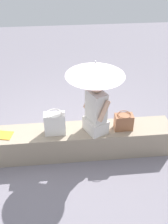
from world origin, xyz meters
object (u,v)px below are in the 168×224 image
(parasol, at_px, (95,69))
(magazine, at_px, (3,135))
(person_seated, at_px, (96,110))
(handbag_black, at_px, (55,123))
(tote_bag_canvas, at_px, (124,122))

(parasol, relative_size, magazine, 4.16)
(person_seated, distance_m, handbag_black, 0.66)
(person_seated, height_order, tote_bag_canvas, person_seated)
(parasol, xyz_separation_m, handbag_black, (0.60, 0.04, -0.85))
(handbag_black, height_order, tote_bag_canvas, handbag_black)
(person_seated, bearing_deg, handbag_black, -0.13)
(handbag_black, distance_m, tote_bag_canvas, 1.07)
(parasol, distance_m, handbag_black, 1.04)
(tote_bag_canvas, bearing_deg, handbag_black, 0.09)
(parasol, relative_size, handbag_black, 3.08)
(parasol, height_order, magazine, parasol)
(parasol, height_order, handbag_black, parasol)
(person_seated, relative_size, parasol, 0.77)
(tote_bag_canvas, relative_size, magazine, 1.01)
(handbag_black, xyz_separation_m, magazine, (0.80, -0.02, -0.18))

